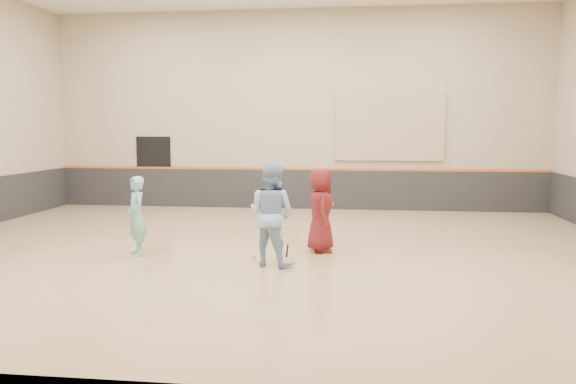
# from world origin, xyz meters

# --- Properties ---
(room) EXTENTS (15.04, 12.04, 6.22)m
(room) POSITION_xyz_m (0.00, 0.00, 0.81)
(room) COLOR tan
(room) RESTS_ON ground
(wainscot_back) EXTENTS (14.90, 0.04, 1.20)m
(wainscot_back) POSITION_xyz_m (0.00, 5.97, 0.60)
(wainscot_back) COLOR #232326
(wainscot_back) RESTS_ON floor
(accent_stripe) EXTENTS (14.90, 0.03, 0.06)m
(accent_stripe) POSITION_xyz_m (0.00, 5.96, 1.22)
(accent_stripe) COLOR #D85914
(accent_stripe) RESTS_ON wall_back
(acoustic_panel) EXTENTS (3.20, 0.08, 2.00)m
(acoustic_panel) POSITION_xyz_m (2.80, 5.95, 2.50)
(acoustic_panel) COLOR tan
(acoustic_panel) RESTS_ON wall_back
(doorway) EXTENTS (1.10, 0.05, 2.20)m
(doorway) POSITION_xyz_m (-4.50, 5.98, 1.10)
(doorway) COLOR black
(doorway) RESTS_ON floor
(girl) EXTENTS (0.63, 0.67, 1.54)m
(girl) POSITION_xyz_m (-2.39, -0.73, 0.77)
(girl) COLOR #76CCC4
(girl) RESTS_ON floor
(instructor) EXTENTS (1.11, 1.01, 1.86)m
(instructor) POSITION_xyz_m (0.33, -1.19, 0.93)
(instructor) COLOR #94BAE5
(instructor) RESTS_ON floor
(young_man) EXTENTS (0.67, 0.90, 1.67)m
(young_man) POSITION_xyz_m (1.14, 0.02, 0.83)
(young_man) COLOR maroon
(young_man) RESTS_ON floor
(held_racket) EXTENTS (0.41, 0.41, 0.60)m
(held_racket) POSITION_xyz_m (0.70, -1.64, 0.66)
(held_racket) COLOR #90B928
(held_racket) RESTS_ON instructor
(spare_racket) EXTENTS (0.64, 0.64, 0.06)m
(spare_racket) POSITION_xyz_m (0.03, 1.16, 0.03)
(spare_racket) COLOR #D2E632
(spare_racket) RESTS_ON floor
(ball_under_racket) EXTENTS (0.07, 0.07, 0.07)m
(ball_under_racket) POSITION_xyz_m (-0.07, -0.75, 0.03)
(ball_under_racket) COLOR yellow
(ball_under_racket) RESTS_ON floor
(ball_in_hand) EXTENTS (0.07, 0.07, 0.07)m
(ball_in_hand) POSITION_xyz_m (1.36, -0.03, 0.98)
(ball_in_hand) COLOR #BCD431
(ball_in_hand) RESTS_ON young_man
(ball_beside_spare) EXTENTS (0.07, 0.07, 0.07)m
(ball_beside_spare) POSITION_xyz_m (-0.90, 1.61, 0.03)
(ball_beside_spare) COLOR #B2C62E
(ball_beside_spare) RESTS_ON floor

